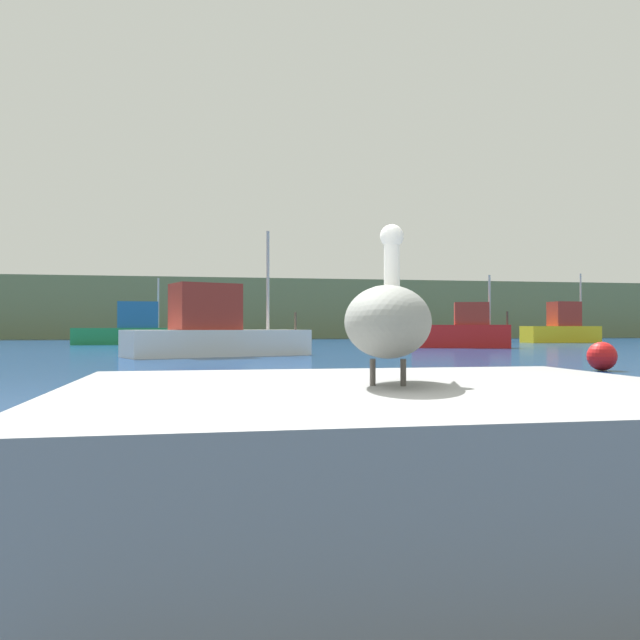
{
  "coord_description": "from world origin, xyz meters",
  "views": [
    {
      "loc": [
        -0.13,
        -3.04,
        1.06
      ],
      "look_at": [
        4.53,
        22.0,
        1.37
      ],
      "focal_mm": 35.89,
      "sensor_mm": 36.0,
      "label": 1
    }
  ],
  "objects_px": {
    "fishing_boat_white": "(215,332)",
    "mooring_buoy": "(602,356)",
    "fishing_boat_yellow": "(562,328)",
    "pelican": "(389,319)",
    "fishing_boat_red": "(463,331)",
    "fishing_boat_green": "(130,329)"
  },
  "relations": [
    {
      "from": "fishing_boat_white",
      "to": "mooring_buoy",
      "type": "xyz_separation_m",
      "value": [
        9.21,
        -9.92,
        -0.56
      ]
    },
    {
      "from": "fishing_boat_yellow",
      "to": "mooring_buoy",
      "type": "distance_m",
      "value": 31.55
    },
    {
      "from": "pelican",
      "to": "mooring_buoy",
      "type": "xyz_separation_m",
      "value": [
        8.74,
        10.98,
        -0.75
      ]
    },
    {
      "from": "fishing_boat_red",
      "to": "mooring_buoy",
      "type": "bearing_deg",
      "value": -82.53
    },
    {
      "from": "fishing_boat_white",
      "to": "fishing_boat_green",
      "type": "bearing_deg",
      "value": 84.91
    },
    {
      "from": "fishing_boat_green",
      "to": "fishing_boat_white",
      "type": "height_order",
      "value": "fishing_boat_white"
    },
    {
      "from": "mooring_buoy",
      "to": "fishing_boat_yellow",
      "type": "bearing_deg",
      "value": 60.39
    },
    {
      "from": "fishing_boat_green",
      "to": "fishing_boat_yellow",
      "type": "bearing_deg",
      "value": -4.88
    },
    {
      "from": "fishing_boat_red",
      "to": "mooring_buoy",
      "type": "height_order",
      "value": "fishing_boat_red"
    },
    {
      "from": "pelican",
      "to": "fishing_boat_yellow",
      "type": "relative_size",
      "value": 0.22
    },
    {
      "from": "mooring_buoy",
      "to": "pelican",
      "type": "bearing_deg",
      "value": -128.51
    },
    {
      "from": "mooring_buoy",
      "to": "fishing_boat_white",
      "type": "bearing_deg",
      "value": 132.87
    },
    {
      "from": "pelican",
      "to": "mooring_buoy",
      "type": "distance_m",
      "value": 14.06
    },
    {
      "from": "fishing_boat_green",
      "to": "fishing_boat_red",
      "type": "distance_m",
      "value": 20.57
    },
    {
      "from": "pelican",
      "to": "fishing_boat_white",
      "type": "relative_size",
      "value": 0.18
    },
    {
      "from": "fishing_boat_white",
      "to": "fishing_boat_red",
      "type": "height_order",
      "value": "fishing_boat_white"
    },
    {
      "from": "pelican",
      "to": "mooring_buoy",
      "type": "bearing_deg",
      "value": -18.37
    },
    {
      "from": "fishing_boat_white",
      "to": "fishing_boat_yellow",
      "type": "distance_m",
      "value": 30.35
    },
    {
      "from": "pelican",
      "to": "fishing_boat_white",
      "type": "distance_m",
      "value": 20.91
    },
    {
      "from": "fishing_boat_white",
      "to": "fishing_boat_yellow",
      "type": "xyz_separation_m",
      "value": [
        24.8,
        17.5,
        0.11
      ]
    },
    {
      "from": "fishing_boat_white",
      "to": "mooring_buoy",
      "type": "relative_size",
      "value": 10.05
    },
    {
      "from": "fishing_boat_green",
      "to": "fishing_boat_white",
      "type": "relative_size",
      "value": 0.92
    }
  ]
}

